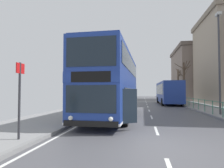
{
  "coord_description": "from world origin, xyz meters",
  "views": [
    {
      "loc": [
        -0.62,
        -6.66,
        1.78
      ],
      "look_at": [
        -2.46,
        5.24,
        2.25
      ],
      "focal_mm": 31.49,
      "sensor_mm": 36.0,
      "label": 1
    }
  ],
  "objects": [
    {
      "name": "background_building_01",
      "position": [
        13.25,
        39.08,
        5.72
      ],
      "size": [
        13.26,
        14.81,
        11.38
      ],
      "color": "slate",
      "rests_on": "ground"
    },
    {
      "name": "ground",
      "position": [
        -0.72,
        -0.0,
        0.04
      ],
      "size": [
        15.8,
        140.0,
        0.2
      ],
      "color": "#4E4E53"
    },
    {
      "name": "pedestrian_railing_far_kerb",
      "position": [
        4.45,
        12.35,
        0.81
      ],
      "size": [
        0.05,
        22.11,
        0.99
      ],
      "color": "#236B4C",
      "rests_on": "ground"
    },
    {
      "name": "bus_stop_sign_near",
      "position": [
        -4.84,
        -0.41,
        1.77
      ],
      "size": [
        0.08,
        0.44,
        2.66
      ],
      "color": "#2D2D33",
      "rests_on": "ground"
    },
    {
      "name": "background_bus_far_lane",
      "position": [
        3.04,
        22.1,
        1.71
      ],
      "size": [
        2.78,
        10.02,
        3.12
      ],
      "color": "navy",
      "rests_on": "ground"
    },
    {
      "name": "bare_tree_far_01",
      "position": [
        6.34,
        33.18,
        3.38
      ],
      "size": [
        1.97,
        1.51,
        6.36
      ],
      "color": "brown",
      "rests_on": "ground"
    },
    {
      "name": "street_lamp_far_side",
      "position": [
        4.95,
        8.61,
        4.48
      ],
      "size": [
        0.28,
        0.6,
        7.46
      ],
      "color": "#38383D",
      "rests_on": "ground"
    },
    {
      "name": "double_decker_bus_main",
      "position": [
        -2.6,
        6.83,
        2.29
      ],
      "size": [
        3.18,
        11.31,
        4.37
      ],
      "color": "navy",
      "rests_on": "ground"
    },
    {
      "name": "bare_tree_far_00",
      "position": [
        5.53,
        23.9,
        3.46
      ],
      "size": [
        2.44,
        3.08,
        6.08
      ],
      "color": "#4C3D2D",
      "rests_on": "ground"
    }
  ]
}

